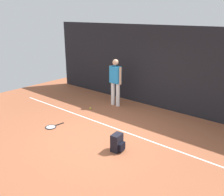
# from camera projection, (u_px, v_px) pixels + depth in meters

# --- Properties ---
(ground_plane) EXTENTS (12.00, 12.00, 0.00)m
(ground_plane) POSITION_uv_depth(u_px,v_px,m) (103.00, 136.00, 7.02)
(ground_plane) COLOR #9E5638
(back_fence) EXTENTS (10.00, 0.10, 2.86)m
(back_fence) POSITION_uv_depth(u_px,v_px,m) (161.00, 68.00, 8.74)
(back_fence) COLOR black
(back_fence) RESTS_ON ground
(court_line) EXTENTS (9.00, 0.05, 0.00)m
(court_line) POSITION_uv_depth(u_px,v_px,m) (116.00, 129.00, 7.45)
(court_line) COLOR white
(court_line) RESTS_ON ground
(tennis_player) EXTENTS (0.53, 0.23, 1.70)m
(tennis_player) POSITION_uv_depth(u_px,v_px,m) (115.00, 80.00, 9.06)
(tennis_player) COLOR white
(tennis_player) RESTS_ON ground
(tennis_racket) EXTENTS (0.36, 0.63, 0.03)m
(tennis_racket) POSITION_uv_depth(u_px,v_px,m) (52.00, 127.00, 7.55)
(tennis_racket) COLOR black
(tennis_racket) RESTS_ON ground
(backpack) EXTENTS (0.31, 0.32, 0.44)m
(backpack) POSITION_uv_depth(u_px,v_px,m) (117.00, 143.00, 6.20)
(backpack) COLOR black
(backpack) RESTS_ON ground
(tennis_ball_near_player) EXTENTS (0.07, 0.07, 0.07)m
(tennis_ball_near_player) POSITION_uv_depth(u_px,v_px,m) (90.00, 108.00, 8.96)
(tennis_ball_near_player) COLOR #CCE033
(tennis_ball_near_player) RESTS_ON ground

